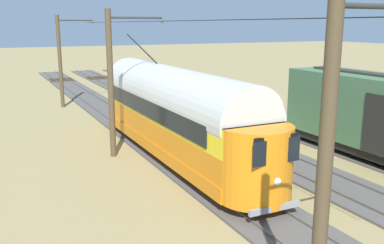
{
  "coord_description": "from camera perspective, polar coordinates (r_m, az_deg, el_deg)",
  "views": [
    {
      "loc": [
        12.16,
        19.57,
        6.24
      ],
      "look_at": [
        3.72,
        2.16,
        1.85
      ],
      "focal_mm": 40.38,
      "sensor_mm": 36.0,
      "label": 1
    }
  ],
  "objects": [
    {
      "name": "catenary_pole_mid_far",
      "position": [
        8.18,
        17.47,
        -6.41
      ],
      "size": [
        2.84,
        0.28,
        6.94
      ],
      "color": "#4C3D28",
      "rests_on": "ground"
    },
    {
      "name": "track_streetcar_siding",
      "position": [
        26.49,
        13.22,
        -1.08
      ],
      "size": [
        2.8,
        80.0,
        0.18
      ],
      "color": "#56514C",
      "rests_on": "ground"
    },
    {
      "name": "track_third_siding",
      "position": [
        22.29,
        -3.94,
        -3.38
      ],
      "size": [
        2.8,
        80.0,
        0.18
      ],
      "color": "#56514C",
      "rests_on": "ground"
    },
    {
      "name": "catenary_pole_mid_near",
      "position": [
        20.6,
        -10.49,
        5.28
      ],
      "size": [
        2.84,
        0.28,
        6.94
      ],
      "color": "#4C3D28",
      "rests_on": "ground"
    },
    {
      "name": "overhead_wire_run",
      "position": [
        21.88,
        -4.89,
        13.14
      ],
      "size": [
        2.63,
        32.3,
        0.18
      ],
      "color": "black",
      "rests_on": "ground"
    },
    {
      "name": "track_adjacent_siding",
      "position": [
        24.11,
        5.39,
        -2.15
      ],
      "size": [
        2.8,
        80.0,
        0.18
      ],
      "color": "#56514C",
      "rests_on": "ground"
    },
    {
      "name": "vintage_streetcar",
      "position": [
        20.38,
        -2.41,
        1.48
      ],
      "size": [
        2.65,
        16.19,
        5.52
      ],
      "color": "orange",
      "rests_on": "ground"
    },
    {
      "name": "catenary_pole_foreground",
      "position": [
        34.38,
        -16.92,
        7.87
      ],
      "size": [
        2.84,
        0.28,
        6.94
      ],
      "color": "#4C3D28",
      "rests_on": "ground"
    },
    {
      "name": "ground_plane",
      "position": [
        23.87,
        5.78,
        -2.45
      ],
      "size": [
        220.0,
        220.0,
        0.0
      ],
      "primitive_type": "plane",
      "color": "#9E8956"
    }
  ]
}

